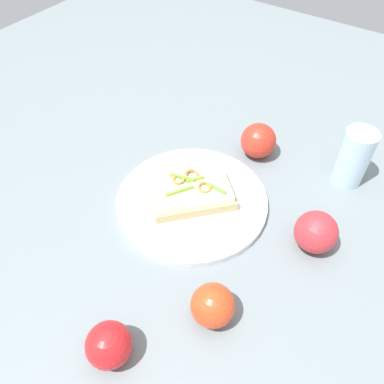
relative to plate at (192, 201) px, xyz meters
The scene contains 8 objects.
ground_plane 0.01m from the plate, ahead, with size 2.00×2.00×0.00m, color slate.
plate is the anchor object (origin of this frame).
sandwich 0.02m from the plate, 129.73° to the left, with size 0.19×0.19×0.05m.
apple_0 0.33m from the plate, 77.18° to the right, with size 0.07×0.07×0.07m, color red.
apple_1 0.22m from the plate, 80.00° to the left, with size 0.08×0.08×0.08m, color red.
apple_2 0.25m from the plate, ahead, with size 0.08×0.08×0.08m, color red.
apple_3 0.25m from the plate, 47.85° to the right, with size 0.07×0.07×0.07m, color red.
drinking_glass 0.35m from the plate, 46.43° to the left, with size 0.07×0.07×0.13m, color silver.
Camera 1 is at (0.30, -0.44, 0.62)m, focal length 36.76 mm.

